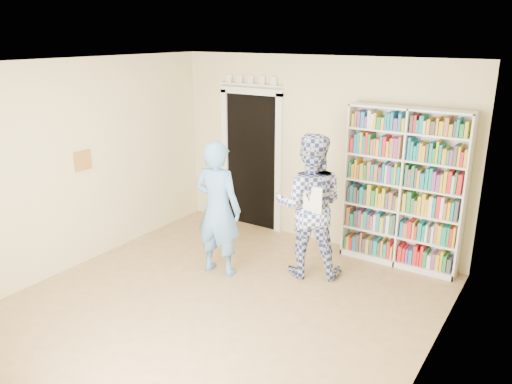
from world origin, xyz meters
TOP-DOWN VIEW (x-y plane):
  - floor at (0.00, 0.00)m, footprint 5.00×5.00m
  - ceiling at (0.00, 0.00)m, footprint 5.00×5.00m
  - wall_back at (0.00, 2.50)m, footprint 4.50×0.00m
  - wall_left at (-2.25, 0.00)m, footprint 0.00×5.00m
  - wall_right at (2.25, 0.00)m, footprint 0.00×5.00m
  - bookshelf at (1.35, 2.34)m, footprint 1.54×0.29m
  - doorway at (-1.10, 2.48)m, footprint 1.10×0.08m
  - wall_art at (-2.23, 0.20)m, footprint 0.03×0.25m
  - man_blue at (-0.52, 0.83)m, footprint 0.67×0.48m
  - man_plaid at (0.46, 1.44)m, footprint 1.10×1.00m
  - paper_sheet at (0.62, 1.19)m, footprint 0.23×0.03m

SIDE VIEW (x-z plane):
  - floor at x=0.00m, z-range 0.00..0.00m
  - man_blue at x=-0.52m, z-range 0.00..1.75m
  - man_plaid at x=0.46m, z-range 0.00..1.85m
  - bookshelf at x=1.35m, z-range 0.01..2.12m
  - paper_sheet at x=0.62m, z-range 0.94..1.27m
  - doorway at x=-1.10m, z-range -0.04..2.39m
  - wall_back at x=0.00m, z-range -0.90..3.60m
  - wall_left at x=-2.25m, z-range -1.15..3.85m
  - wall_right at x=2.25m, z-range -1.15..3.85m
  - wall_art at x=-2.23m, z-range 1.27..1.52m
  - ceiling at x=0.00m, z-range 2.70..2.70m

